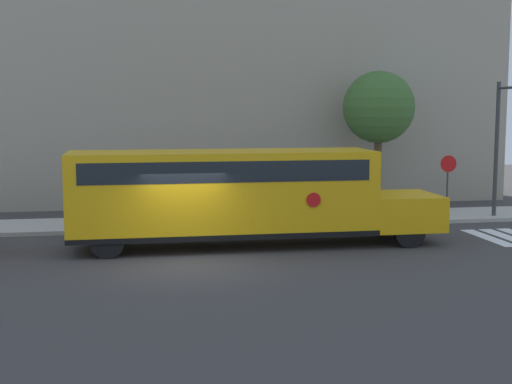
{
  "coord_description": "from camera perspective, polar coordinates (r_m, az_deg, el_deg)",
  "views": [
    {
      "loc": [
        -1.53,
        -20.21,
        4.48
      ],
      "look_at": [
        2.48,
        2.48,
        1.69
      ],
      "focal_mm": 50.0,
      "sensor_mm": 36.0,
      "label": 1
    }
  ],
  "objects": [
    {
      "name": "sidewalk_strip",
      "position": [
        27.12,
        -6.65,
        -2.48
      ],
      "size": [
        44.0,
        3.0,
        0.15
      ],
      "color": "#B2ADA3",
      "rests_on": "ground"
    },
    {
      "name": "traffic_light",
      "position": [
        28.81,
        19.53,
        4.66
      ],
      "size": [
        0.28,
        2.67,
        5.41
      ],
      "color": "#38383A",
      "rests_on": "ground"
    },
    {
      "name": "ground_plane",
      "position": [
        20.76,
        -5.58,
        -5.58
      ],
      "size": [
        60.0,
        60.0,
        0.0
      ],
      "primitive_type": "plane",
      "color": "#3A3838"
    },
    {
      "name": "building_backdrop",
      "position": [
        33.33,
        -7.49,
        10.87
      ],
      "size": [
        32.0,
        4.0,
        13.63
      ],
      "color": "#9E937F",
      "rests_on": "ground"
    },
    {
      "name": "stop_sign",
      "position": [
        29.04,
        15.09,
        1.11
      ],
      "size": [
        0.66,
        0.1,
        2.55
      ],
      "color": "#38383A",
      "rests_on": "ground"
    },
    {
      "name": "tree_near_sidewalk",
      "position": [
        30.91,
        9.8,
        6.65
      ],
      "size": [
        3.06,
        3.06,
        5.96
      ],
      "color": "brown",
      "rests_on": "ground"
    },
    {
      "name": "school_bus",
      "position": [
        22.6,
        -1.54,
        -0.02
      ],
      "size": [
        11.88,
        2.57,
        3.07
      ],
      "color": "#EAA80F",
      "rests_on": "ground"
    }
  ]
}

